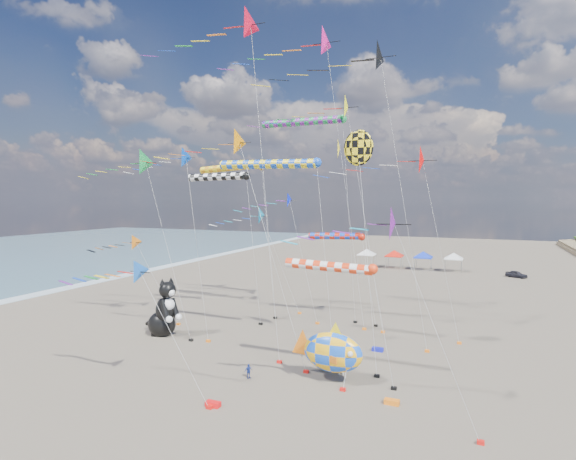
% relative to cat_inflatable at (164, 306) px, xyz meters
% --- Properties ---
extents(ground, '(260.00, 260.00, 0.00)m').
position_rel_cat_inflatable_xyz_m(ground, '(13.47, -11.74, -2.71)').
color(ground, brown).
rests_on(ground, ground).
extents(delta_kite_0, '(12.23, 2.73, 27.24)m').
position_rel_cat_inflatable_xyz_m(delta_kite_0, '(9.45, -2.21, 22.91)').
color(delta_kite_0, red).
rests_on(delta_kite_0, ground).
extents(delta_kite_1, '(15.71, 2.80, 25.49)m').
position_rel_cat_inflatable_xyz_m(delta_kite_1, '(17.22, 4.71, 21.11)').
color(delta_kite_1, black).
rests_on(delta_kite_1, ground).
extents(delta_kite_2, '(14.25, 2.54, 22.45)m').
position_rel_cat_inflatable_xyz_m(delta_kite_2, '(13.02, 8.57, 18.18)').
color(delta_kite_2, yellow).
rests_on(delta_kite_2, ground).
extents(delta_kite_3, '(15.23, 3.02, 28.56)m').
position_rel_cat_inflatable_xyz_m(delta_kite_3, '(11.73, 8.85, 24.10)').
color(delta_kite_3, '#DB147B').
rests_on(delta_kite_3, ground).
extents(delta_kite_4, '(9.11, 2.00, 17.19)m').
position_rel_cat_inflatable_xyz_m(delta_kite_4, '(1.59, -0.06, 13.13)').
color(delta_kite_4, '#0643BA').
rests_on(delta_kite_4, ground).
extents(delta_kite_5, '(12.83, 2.13, 17.73)m').
position_rel_cat_inflatable_xyz_m(delta_kite_5, '(9.50, -3.21, 13.61)').
color(delta_kite_5, orange).
rests_on(delta_kite_5, ground).
extents(delta_kite_6, '(10.22, 2.05, 11.69)m').
position_rel_cat_inflatable_xyz_m(delta_kite_6, '(3.92, 12.00, 7.66)').
color(delta_kite_6, '#118CBC').
rests_on(delta_kite_6, ground).
extents(delta_kite_7, '(10.85, 1.62, 8.91)m').
position_rel_cat_inflatable_xyz_m(delta_kite_7, '(5.99, -10.63, 4.96)').
color(delta_kite_7, blue).
rests_on(delta_kite_7, ground).
extents(delta_kite_8, '(11.39, 2.54, 17.02)m').
position_rel_cat_inflatable_xyz_m(delta_kite_8, '(-0.99, -0.43, 12.80)').
color(delta_kite_8, '#168F3D').
rests_on(delta_kite_8, ground).
extents(delta_kite_9, '(10.66, 1.72, 8.98)m').
position_rel_cat_inflatable_xyz_m(delta_kite_9, '(-6.39, 3.31, 5.01)').
color(delta_kite_9, orange).
rests_on(delta_kite_9, ground).
extents(delta_kite_10, '(11.58, 2.67, 17.14)m').
position_rel_cat_inflatable_xyz_m(delta_kite_10, '(21.94, 7.92, 12.85)').
color(delta_kite_10, '#ED0909').
rests_on(delta_kite_10, ground).
extents(delta_kite_11, '(10.04, 2.01, 12.24)m').
position_rel_cat_inflatable_xyz_m(delta_kite_11, '(21.81, -8.53, 8.22)').
color(delta_kite_11, '#71188A').
rests_on(delta_kite_11, ground).
extents(delta_kite_12, '(8.84, 1.70, 13.23)m').
position_rel_cat_inflatable_xyz_m(delta_kite_12, '(7.93, 9.00, 9.27)').
color(delta_kite_12, '#071AD6').
rests_on(delta_kite_12, ground).
extents(windsock_0, '(8.13, 0.78, 15.09)m').
position_rel_cat_inflatable_xyz_m(windsock_0, '(2.21, 6.56, 11.91)').
color(windsock_0, black).
rests_on(windsock_0, ground).
extents(windsock_1, '(7.09, 0.71, 9.11)m').
position_rel_cat_inflatable_xyz_m(windsock_1, '(13.35, 10.41, 5.98)').
color(windsock_1, red).
rests_on(windsock_1, ground).
extents(windsock_2, '(10.12, 0.76, 15.61)m').
position_rel_cat_inflatable_xyz_m(windsock_2, '(10.85, -0.06, 12.46)').
color(windsock_2, blue).
rests_on(windsock_2, ground).
extents(windsock_3, '(7.78, 0.71, 8.23)m').
position_rel_cat_inflatable_xyz_m(windsock_3, '(17.16, -3.63, 5.12)').
color(windsock_3, '#F23611').
rests_on(windsock_3, ground).
extents(windsock_4, '(10.52, 0.83, 20.75)m').
position_rel_cat_inflatable_xyz_m(windsock_4, '(9.53, 10.88, 17.55)').
color(windsock_4, '#1A9144').
rests_on(windsock_4, ground).
extents(windsock_5, '(9.05, 0.78, 16.18)m').
position_rel_cat_inflatable_xyz_m(windsock_5, '(2.14, 9.18, 13.01)').
color(windsock_5, orange).
rests_on(windsock_5, ground).
extents(angelfish_kite, '(3.74, 3.02, 17.53)m').
position_rel_cat_inflatable_xyz_m(angelfish_kite, '(17.69, -0.04, 13.37)').
color(angelfish_kite, yellow).
rests_on(angelfish_kite, ground).
extents(cat_inflatable, '(4.43, 3.12, 5.42)m').
position_rel_cat_inflatable_xyz_m(cat_inflatable, '(0.00, 0.00, 0.00)').
color(cat_inflatable, black).
rests_on(cat_inflatable, ground).
extents(fish_inflatable, '(5.54, 2.29, 4.23)m').
position_rel_cat_inflatable_xyz_m(fish_inflatable, '(17.26, -4.12, -0.58)').
color(fish_inflatable, blue).
rests_on(fish_inflatable, ground).
extents(person_adult, '(0.67, 0.50, 1.68)m').
position_rel_cat_inflatable_xyz_m(person_adult, '(17.45, -2.54, -1.87)').
color(person_adult, '#98999E').
rests_on(person_adult, ground).
extents(child_green, '(0.54, 0.42, 1.10)m').
position_rel_cat_inflatable_xyz_m(child_green, '(16.20, -2.32, -2.16)').
color(child_green, '#20873E').
rests_on(child_green, ground).
extents(child_blue, '(0.54, 0.63, 1.01)m').
position_rel_cat_inflatable_xyz_m(child_blue, '(11.67, -5.67, -2.20)').
color(child_blue, navy).
rests_on(child_blue, ground).
extents(kite_bag_0, '(0.90, 0.44, 0.30)m').
position_rel_cat_inflatable_xyz_m(kite_bag_0, '(18.81, 3.37, -2.56)').
color(kite_bag_0, '#1319BF').
rests_on(kite_bag_0, ground).
extents(kite_bag_1, '(0.90, 0.44, 0.30)m').
position_rel_cat_inflatable_xyz_m(kite_bag_1, '(13.91, 1.91, -2.56)').
color(kite_bag_1, black).
rests_on(kite_bag_1, ground).
extents(kite_bag_2, '(0.90, 0.44, 0.30)m').
position_rel_cat_inflatable_xyz_m(kite_bag_2, '(21.58, -5.80, -2.56)').
color(kite_bag_2, orange).
rests_on(kite_bag_2, ground).
extents(kite_bag_3, '(0.90, 0.44, 0.30)m').
position_rel_cat_inflatable_xyz_m(kite_bag_3, '(11.72, -10.29, -2.56)').
color(kite_bag_3, red).
rests_on(kite_bag_3, ground).
extents(tent_row, '(19.20, 4.20, 3.80)m').
position_rel_cat_inflatable_xyz_m(tent_row, '(14.97, 48.26, 0.44)').
color(tent_row, white).
rests_on(tent_row, ground).
extents(parked_car, '(3.41, 2.65, 1.09)m').
position_rel_cat_inflatable_xyz_m(parked_car, '(31.95, 46.26, -2.17)').
color(parked_car, '#26262D').
rests_on(parked_car, ground).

